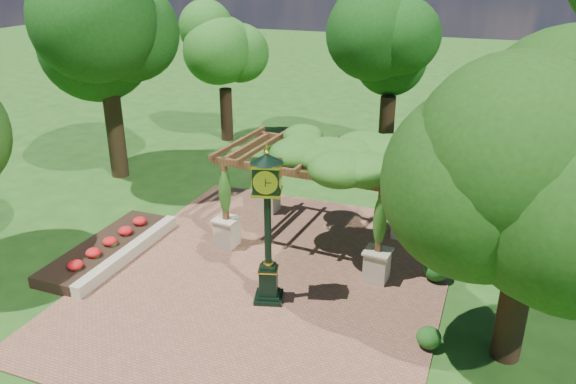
% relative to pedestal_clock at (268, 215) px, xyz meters
% --- Properties ---
extents(ground, '(120.00, 120.00, 0.00)m').
position_rel_pedestal_clock_xyz_m(ground, '(-0.42, 0.07, -2.60)').
color(ground, '#1E4714').
rests_on(ground, ground).
extents(brick_plaza, '(10.00, 12.00, 0.04)m').
position_rel_pedestal_clock_xyz_m(brick_plaza, '(-0.42, 1.07, -2.58)').
color(brick_plaza, brown).
rests_on(brick_plaza, ground).
extents(border_wall, '(0.35, 5.00, 0.40)m').
position_rel_pedestal_clock_xyz_m(border_wall, '(-5.02, 0.57, -2.40)').
color(border_wall, '#C6B793').
rests_on(border_wall, ground).
extents(flower_bed, '(1.50, 5.00, 0.36)m').
position_rel_pedestal_clock_xyz_m(flower_bed, '(-5.92, 0.57, -2.42)').
color(flower_bed, red).
rests_on(flower_bed, ground).
extents(pedestal_clock, '(1.06, 1.06, 4.35)m').
position_rel_pedestal_clock_xyz_m(pedestal_clock, '(0.00, 0.00, 0.00)').
color(pedestal_clock, black).
rests_on(pedestal_clock, brick_plaza).
extents(pergola, '(6.13, 4.09, 3.71)m').
position_rel_pedestal_clock_xyz_m(pergola, '(0.12, 3.78, 0.44)').
color(pergola, beige).
rests_on(pergola, brick_plaza).
extents(sundial, '(0.58, 0.58, 0.98)m').
position_rel_pedestal_clock_xyz_m(sundial, '(0.32, 9.56, -2.17)').
color(sundial, gray).
rests_on(sundial, ground).
extents(shrub_front, '(0.62, 0.62, 0.54)m').
position_rel_pedestal_clock_xyz_m(shrub_front, '(4.43, -0.52, -2.29)').
color(shrub_front, '#1E4F16').
rests_on(shrub_front, brick_plaza).
extents(shrub_mid, '(0.85, 0.85, 0.66)m').
position_rel_pedestal_clock_xyz_m(shrub_mid, '(4.18, 2.71, -2.23)').
color(shrub_mid, '#164714').
rests_on(shrub_mid, brick_plaza).
extents(shrub_back, '(0.92, 0.92, 0.80)m').
position_rel_pedestal_clock_xyz_m(shrub_back, '(3.34, 6.33, -2.16)').
color(shrub_back, '#285B1A').
rests_on(shrub_back, brick_plaza).
extents(tree_west_near, '(4.83, 4.83, 9.79)m').
position_rel_pedestal_clock_xyz_m(tree_west_near, '(-9.87, 6.64, 4.12)').
color(tree_west_near, '#332414').
rests_on(tree_west_near, ground).
extents(tree_west_far, '(3.22, 3.22, 6.94)m').
position_rel_pedestal_clock_xyz_m(tree_west_far, '(-7.91, 13.09, 2.14)').
color(tree_west_far, black).
rests_on(tree_west_far, ground).
extents(tree_north, '(4.00, 4.00, 7.85)m').
position_rel_pedestal_clock_xyz_m(tree_north, '(0.48, 12.80, 2.77)').
color(tree_north, black).
rests_on(tree_north, ground).
extents(tree_east_near, '(4.74, 4.74, 7.52)m').
position_rel_pedestal_clock_xyz_m(tree_east_near, '(6.18, -0.14, 2.57)').
color(tree_east_near, '#322014').
rests_on(tree_east_near, ground).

